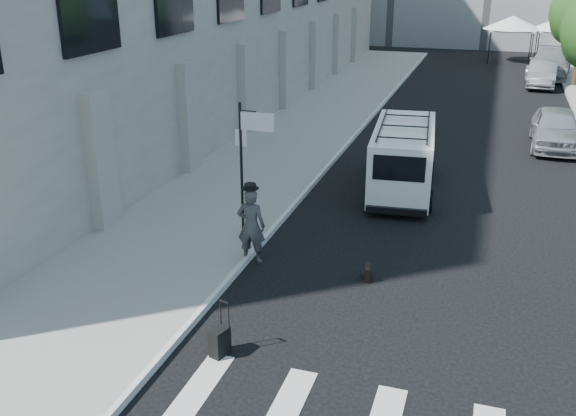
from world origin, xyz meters
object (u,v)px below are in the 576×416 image
Objects in this scene: parked_car_c at (550,64)px; parked_car_b at (542,74)px; briefcase at (367,272)px; businessman at (251,226)px; cargo_van at (403,157)px; parked_car_a at (556,128)px; suitcase at (220,342)px.

parked_car_b is at bearing -91.85° from parked_car_c.
businessman is at bearing 168.72° from briefcase.
cargo_van is at bearing -99.93° from parked_car_b.
cargo_van reaches higher than parked_car_c.
cargo_van is (-0.19, 6.42, 0.92)m from briefcase.
parked_car_b is (0.08, 13.43, -0.05)m from parked_car_a.
parked_car_c reaches higher than suitcase.
suitcase is at bearing -110.88° from parked_car_a.
parked_car_b is 3.56m from parked_car_c.
businessman reaches higher than parked_car_b.
parked_car_c is (8.27, 30.14, -0.10)m from businessman.
parked_car_b is (5.02, 20.25, -0.38)m from cargo_van.
businessman is 6.92m from cargo_van.
cargo_van is 1.26× the size of parked_car_a.
cargo_van reaches higher than parked_car_a.
suitcase is at bearing -105.45° from cargo_van.
parked_car_b is 0.74× the size of parked_car_c.
cargo_van reaches higher than businessman.
parked_car_c is at bearing 71.42° from cargo_van.
parked_car_b is at bearing 93.80° from suitcase.
businessman reaches higher than briefcase.
parked_car_a is 16.96m from parked_car_c.
cargo_van is (1.83, 10.27, 0.80)m from suitcase.
businessman is 0.34× the size of cargo_van.
parked_car_c is (0.57, 3.52, 0.13)m from parked_car_b.
businessman is 1.76× the size of suitcase.
suitcase is at bearing -98.65° from parked_car_b.
briefcase is 0.08× the size of parked_car_c.
parked_car_b reaches higher than suitcase.
cargo_van is 20.86m from parked_car_b.
briefcase is at bearing 175.00° from businessman.
cargo_van is (2.68, 6.37, 0.14)m from businessman.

